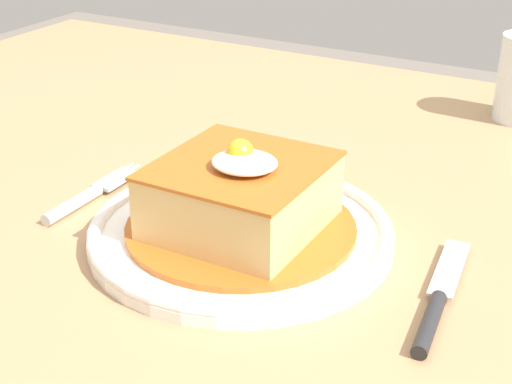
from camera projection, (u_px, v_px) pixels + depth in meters
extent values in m
cube|color=#A87F56|center=(289.00, 217.00, 0.76)|extent=(1.39, 0.93, 0.04)
cylinder|color=#A87F56|center=(96.00, 232.00, 1.50)|extent=(0.07, 0.07, 0.70)
cylinder|color=white|center=(245.00, 237.00, 0.67)|extent=(0.27, 0.27, 0.01)
torus|color=white|center=(245.00, 229.00, 0.67)|extent=(0.27, 0.27, 0.01)
cylinder|color=#B75B1E|center=(245.00, 229.00, 0.67)|extent=(0.20, 0.20, 0.01)
cube|color=#DBB770|center=(245.00, 197.00, 0.66)|extent=(0.13, 0.14, 0.06)
cube|color=#B75B1E|center=(244.00, 166.00, 0.64)|extent=(0.13, 0.14, 0.00)
ellipsoid|color=white|center=(245.00, 162.00, 0.63)|extent=(0.06, 0.05, 0.01)
sphere|color=yellow|center=(244.00, 153.00, 0.64)|extent=(0.02, 0.02, 0.02)
cylinder|color=silver|center=(73.00, 205.00, 0.73)|extent=(0.01, 0.08, 0.01)
cube|color=silver|center=(115.00, 179.00, 0.78)|extent=(0.02, 0.05, 0.00)
cylinder|color=silver|center=(137.00, 172.00, 0.79)|extent=(0.00, 0.03, 0.00)
cylinder|color=silver|center=(130.00, 170.00, 0.80)|extent=(0.00, 0.03, 0.00)
cylinder|color=silver|center=(124.00, 169.00, 0.80)|extent=(0.00, 0.03, 0.00)
cylinder|color=#262628|center=(429.00, 324.00, 0.56)|extent=(0.02, 0.08, 0.01)
cube|color=silver|center=(450.00, 268.00, 0.62)|extent=(0.03, 0.09, 0.00)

